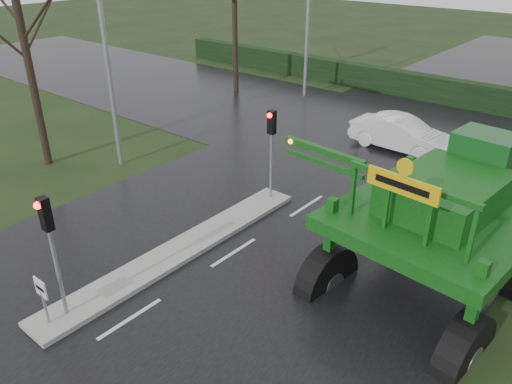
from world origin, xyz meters
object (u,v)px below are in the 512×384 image
Objects in this scene: white_sedan at (399,150)px; keep_left_sign at (42,295)px; traffic_signal_mid at (271,136)px; crop_sprayer at (339,196)px; street_light_left_near at (107,22)px; traffic_signal_near at (49,233)px.

keep_left_sign is at bearing 176.15° from white_sedan.
crop_sprayer reaches higher than traffic_signal_mid.
street_light_left_near is (-6.89, -1.49, 3.40)m from traffic_signal_mid.
crop_sprayer is 2.15× the size of white_sedan.
traffic_signal_near is 16.64m from white_sedan.
traffic_signal_mid is 0.75× the size of white_sedan.
white_sedan is (1.43, 7.88, -2.59)m from traffic_signal_mid.
street_light_left_near reaches higher than traffic_signal_near.
street_light_left_near is at bearing 132.59° from keep_left_sign.
traffic_signal_mid is at bearing 12.21° from street_light_left_near.
street_light_left_near reaches higher than traffic_signal_mid.
traffic_signal_near is 0.35× the size of street_light_left_near.
street_light_left_near is 0.99× the size of crop_sprayer.
street_light_left_near is 11.78m from crop_sprayer.
traffic_signal_mid is (0.00, 8.99, 1.53)m from keep_left_sign.
white_sedan is at bearing 85.15° from keep_left_sign.
crop_sprayer is at bearing -30.87° from traffic_signal_mid.
street_light_left_near is 13.89m from white_sedan.
street_light_left_near is (-6.89, 7.50, 4.93)m from keep_left_sign.
traffic_signal_mid is 7.83m from street_light_left_near.
keep_left_sign is 1.61m from traffic_signal_near.
traffic_signal_mid is 0.35× the size of street_light_left_near.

